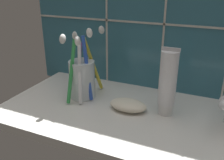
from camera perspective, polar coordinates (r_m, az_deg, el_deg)
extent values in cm
cube|color=silver|center=(59.08, 5.46, -8.41)|extent=(64.52, 31.80, 2.00)
cube|color=beige|center=(66.42, 10.47, 12.52)|extent=(74.52, 0.24, 0.50)
cylinder|color=silver|center=(64.61, -6.83, 0.17)|extent=(6.58, 6.58, 9.76)
cylinder|color=blue|center=(61.64, -5.69, 2.61)|extent=(3.51, 2.33, 16.12)
ellipsoid|color=white|center=(58.00, -5.19, 10.69)|extent=(2.38, 2.05, 2.44)
cylinder|color=yellow|center=(65.69, -4.34, 3.55)|extent=(3.08, 6.53, 15.50)
ellipsoid|color=white|center=(65.61, -2.41, 11.38)|extent=(2.02, 2.66, 2.66)
cylinder|color=purple|center=(66.19, -7.54, 2.92)|extent=(4.33, 3.95, 14.03)
ellipsoid|color=white|center=(66.21, -8.53, 10.03)|extent=(2.55, 2.46, 2.59)
cylinder|color=green|center=(61.36, -9.28, 1.87)|extent=(1.09, 5.14, 15.32)
ellipsoid|color=white|center=(57.03, -11.22, 9.20)|extent=(1.38, 2.27, 2.58)
cylinder|color=white|center=(61.03, -7.26, 1.68)|extent=(2.93, 4.85, 14.93)
ellipsoid|color=white|center=(56.34, -7.90, 8.84)|extent=(2.12, 2.56, 2.57)
cylinder|color=white|center=(58.95, 12.11, -6.31)|extent=(3.25, 3.25, 2.68)
cylinder|color=white|center=(55.81, 12.72, 0.41)|extent=(3.83, 3.83, 12.21)
cube|color=silver|center=(53.77, 13.31, 6.85)|extent=(4.02, 0.36, 0.80)
sphere|color=silver|center=(51.18, 24.18, -5.20)|extent=(1.94, 1.94, 1.94)
ellipsoid|color=silver|center=(59.25, 3.70, -5.73)|extent=(8.94, 5.56, 2.53)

